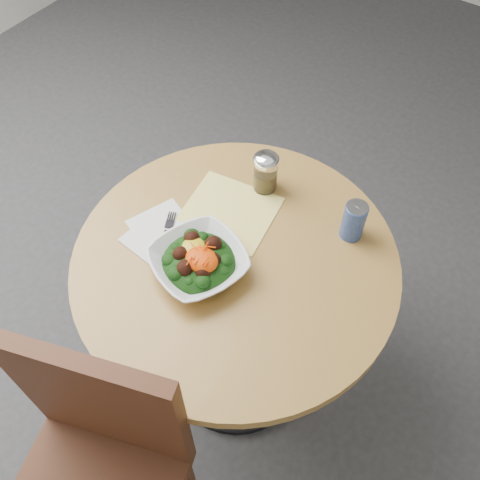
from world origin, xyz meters
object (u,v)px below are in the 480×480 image
at_px(chair, 99,466).
at_px(beverage_can, 354,221).
at_px(salad_bowl, 199,262).
at_px(spice_shaker, 266,172).

height_order(chair, beverage_can, chair).
relative_size(salad_bowl, beverage_can, 2.56).
height_order(chair, spice_shaker, chair).
distance_m(salad_bowl, beverage_can, 0.44).
bearing_deg(spice_shaker, chair, -85.00).
height_order(salad_bowl, spice_shaker, spice_shaker).
distance_m(chair, spice_shaker, 0.91).
bearing_deg(chair, spice_shaker, 95.00).
bearing_deg(spice_shaker, beverage_can, -1.45).
bearing_deg(chair, salad_bowl, 96.40).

